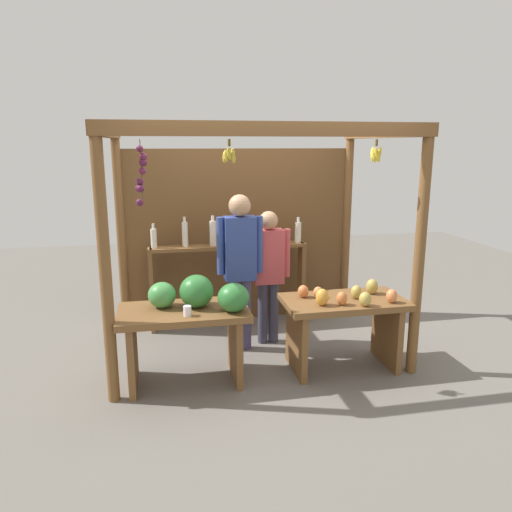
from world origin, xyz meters
name	(u,v)px	position (x,y,z in m)	size (l,w,h in m)	color
ground_plane	(253,346)	(0.00, 0.00, 0.00)	(12.00, 12.00, 0.00)	slate
market_stall	(245,217)	(0.00, 0.41, 1.36)	(2.90, 1.90, 2.34)	brown
fruit_counter_left	(191,316)	(-0.70, -0.67, 0.64)	(1.21, 0.65, 1.01)	brown
fruit_counter_right	(344,316)	(0.77, -0.68, 0.53)	(1.17, 0.64, 0.87)	brown
bottle_shelf_unit	(229,262)	(-0.16, 0.67, 0.80)	(1.86, 0.22, 1.35)	brown
vendor_man	(240,258)	(-0.14, -0.05, 1.00)	(0.48, 0.23, 1.67)	#47436D
vendor_woman	(268,266)	(0.19, 0.08, 0.87)	(0.48, 0.20, 1.47)	#3B394D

